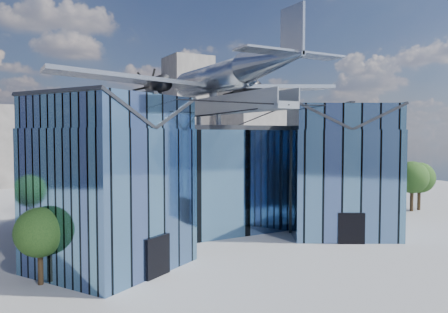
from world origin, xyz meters
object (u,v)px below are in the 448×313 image
tree_plaza_w (40,233)px  tree_side_e (419,178)px  tree_plaza_e (412,177)px  museum (204,172)px

tree_plaza_w → tree_side_e: 43.21m
tree_plaza_w → tree_side_e: size_ratio=0.82×
tree_plaza_e → tree_side_e: bearing=5.0°
museum → tree_side_e: museum is taller
museum → tree_side_e: bearing=-5.0°
tree_plaza_w → tree_side_e: (42.80, 5.90, 0.69)m
museum → tree_plaza_w: museum is taller
tree_plaza_e → tree_side_e: size_ratio=1.03×
tree_plaza_w → tree_plaza_e: (41.32, 5.77, 0.81)m
museum → tree_plaza_e: size_ratio=5.55×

